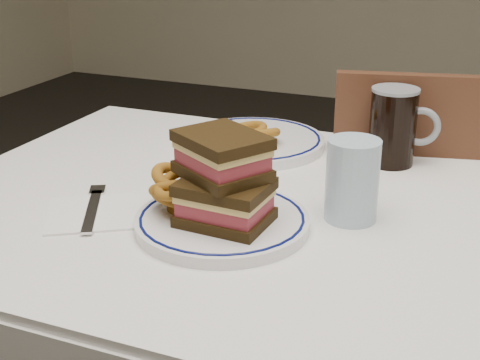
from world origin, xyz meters
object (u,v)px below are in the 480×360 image
at_px(chair_far, 420,240).
at_px(main_plate, 222,221).
at_px(reuben_sandwich, 224,179).
at_px(beer_mug, 394,126).
at_px(far_plate, 253,141).

xyz_separation_m(chair_far, main_plate, (-0.24, -0.59, 0.26)).
relative_size(reuben_sandwich, beer_mug, 1.10).
relative_size(chair_far, reuben_sandwich, 5.49).
height_order(reuben_sandwich, beer_mug, reuben_sandwich).
xyz_separation_m(chair_far, far_plate, (-0.34, -0.20, 0.26)).
height_order(main_plate, far_plate, far_plate).
relative_size(beer_mug, far_plate, 0.50).
height_order(beer_mug, far_plate, beer_mug).
bearing_deg(far_plate, beer_mug, 1.51).
bearing_deg(main_plate, chair_far, 67.38).
bearing_deg(beer_mug, reuben_sandwich, -114.94).
xyz_separation_m(chair_far, reuben_sandwich, (-0.24, -0.59, 0.34)).
distance_m(chair_far, reuben_sandwich, 0.72).
relative_size(reuben_sandwich, far_plate, 0.55).
xyz_separation_m(main_plate, beer_mug, (0.19, 0.39, 0.07)).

